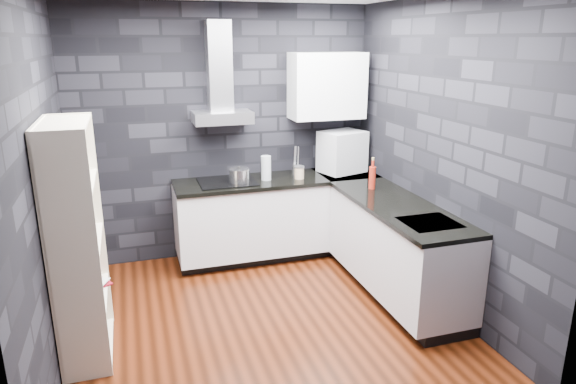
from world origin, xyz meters
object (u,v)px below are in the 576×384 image
appliance_garage (342,152)px  bookshelf (77,243)px  fruit_bowl (76,245)px  storage_jar (299,173)px  glass_vase (266,168)px  red_bottle (372,178)px  utensil_crock (296,169)px  pot (239,176)px

appliance_garage → bookshelf: 3.02m
fruit_bowl → appliance_garage: bearing=28.9°
storage_jar → glass_vase: bearing=170.4°
red_bottle → fruit_bowl: red_bottle is taller
red_bottle → utensil_crock: bearing=126.5°
appliance_garage → fruit_bowl: bearing=-167.9°
storage_jar → appliance_garage: appliance_garage is taller
pot → bookshelf: bearing=-140.1°
pot → utensil_crock: (0.67, 0.13, -0.02)m
red_bottle → appliance_garage: bearing=91.2°
pot → fruit_bowl: size_ratio=0.98×
utensil_crock → bookshelf: size_ratio=0.07×
storage_jar → red_bottle: bearing=-45.7°
glass_vase → appliance_garage: size_ratio=0.56×
utensil_crock → red_bottle: 0.93m
utensil_crock → fruit_bowl: utensil_crock is taller
glass_vase → appliance_garage: (0.90, 0.09, 0.10)m
glass_vase → red_bottle: size_ratio=1.15×
fruit_bowl → red_bottle: bearing=15.7°
glass_vase → appliance_garage: appliance_garage is taller
glass_vase → storage_jar: size_ratio=2.12×
glass_vase → bookshelf: (-1.79, -1.27, -0.13)m
glass_vase → bookshelf: bearing=-144.5°
storage_jar → utensil_crock: (0.02, 0.16, -0.00)m
appliance_garage → bookshelf: bookshelf is taller
glass_vase → appliance_garage: 0.91m
appliance_garage → storage_jar: bearing=178.0°
appliance_garage → red_bottle: 0.74m
glass_vase → utensil_crock: size_ratio=2.16×
storage_jar → utensil_crock: storage_jar is taller
glass_vase → fruit_bowl: bearing=-141.9°
pot → red_bottle: 1.36m
appliance_garage → fruit_bowl: appliance_garage is taller
pot → storage_jar: 0.65m
pot → glass_vase: glass_vase is taller
fruit_bowl → utensil_crock: bearing=34.9°
utensil_crock → bookshelf: 2.56m
utensil_crock → appliance_garage: (0.54, -0.02, 0.17)m
pot → storage_jar: pot is taller
glass_vase → red_bottle: 1.12m
utensil_crock → fruit_bowl: size_ratio=0.55×
utensil_crock → red_bottle: size_ratio=0.53×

